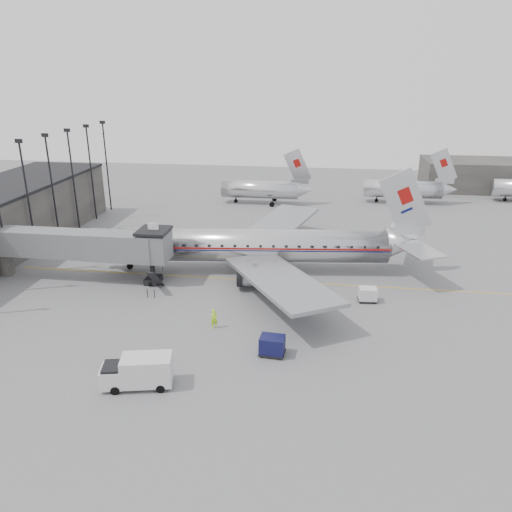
{
  "coord_description": "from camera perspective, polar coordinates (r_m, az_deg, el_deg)",
  "views": [
    {
      "loc": [
        9.84,
        -47.26,
        22.99
      ],
      "look_at": [
        2.41,
        5.52,
        3.2
      ],
      "focal_mm": 35.0,
      "sensor_mm": 36.0,
      "label": 1
    }
  ],
  "objects": [
    {
      "name": "service_van",
      "position": [
        40.37,
        -13.36,
        -12.69
      ],
      "size": [
        5.73,
        3.17,
        2.55
      ],
      "rotation": [
        0.0,
        0.0,
        0.21
      ],
      "color": "silver",
      "rests_on": "ground"
    },
    {
      "name": "baggage_cart_white",
      "position": [
        54.26,
        12.64,
        -4.29
      ],
      "size": [
        2.05,
        1.62,
        1.53
      ],
      "rotation": [
        0.0,
        0.0,
        0.07
      ],
      "color": "silver",
      "rests_on": "ground"
    },
    {
      "name": "ground",
      "position": [
        53.47,
        -3.4,
        -5.14
      ],
      "size": [
        160.0,
        160.0,
        0.0
      ],
      "primitive_type": "plane",
      "color": "slate",
      "rests_on": "ground"
    },
    {
      "name": "distant_aircraft_near",
      "position": [
        92.27,
        0.57,
        7.69
      ],
      "size": [
        16.39,
        3.2,
        10.26
      ],
      "color": "silver",
      "rests_on": "ground"
    },
    {
      "name": "airliner",
      "position": [
        60.2,
        0.31,
        1.21
      ],
      "size": [
        40.6,
        37.44,
        12.85
      ],
      "rotation": [
        0.0,
        0.0,
        0.11
      ],
      "color": "silver",
      "rests_on": "ground"
    },
    {
      "name": "floodlight_masts",
      "position": [
        72.38,
        -23.44,
        7.04
      ],
      "size": [
        0.9,
        42.25,
        15.25
      ],
      "color": "black",
      "rests_on": "ground"
    },
    {
      "name": "jet_bridge",
      "position": [
        60.41,
        -18.48,
        1.14
      ],
      "size": [
        21.0,
        6.2,
        7.1
      ],
      "color": "slate",
      "rests_on": "ground"
    },
    {
      "name": "hangar",
      "position": [
        114.64,
        26.01,
        8.29
      ],
      "size": [
        30.0,
        12.0,
        6.0
      ],
      "primitive_type": "cube",
      "color": "#363431",
      "rests_on": "ground"
    },
    {
      "name": "baggage_cart_navy",
      "position": [
        43.48,
        1.86,
        -10.16
      ],
      "size": [
        2.31,
        1.83,
        1.72
      ],
      "rotation": [
        0.0,
        0.0,
        -0.08
      ],
      "color": "#0E0F39",
      "rests_on": "ground"
    },
    {
      "name": "ramp_worker",
      "position": [
        47.8,
        -4.8,
        -7.17
      ],
      "size": [
        0.83,
        0.73,
        1.9
      ],
      "primitive_type": "imported",
      "rotation": [
        0.0,
        0.0,
        0.51
      ],
      "color": "#B5F01C",
      "rests_on": "ground"
    },
    {
      "name": "apron_line",
      "position": [
        58.41,
        0.63,
        -2.81
      ],
      "size": [
        60.0,
        0.15,
        0.01
      ],
      "primitive_type": "cube",
      "rotation": [
        0.0,
        0.0,
        1.57
      ],
      "color": "gold",
      "rests_on": "ground"
    },
    {
      "name": "distant_aircraft_mid",
      "position": [
        96.51,
        16.52,
        7.42
      ],
      "size": [
        16.39,
        3.2,
        10.26
      ],
      "color": "silver",
      "rests_on": "ground"
    }
  ]
}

